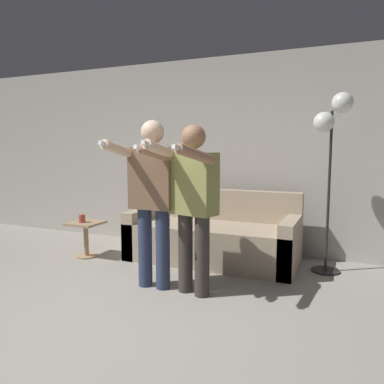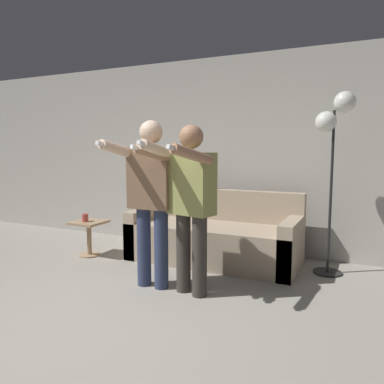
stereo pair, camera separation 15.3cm
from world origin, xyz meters
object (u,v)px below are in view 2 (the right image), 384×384
(person_left, at_px, (151,192))
(floor_lamp, at_px, (334,130))
(side_table, at_px, (89,231))
(person_right, at_px, (190,197))
(cat, at_px, (203,183))
(couch, at_px, (214,238))
(cup, at_px, (85,218))

(person_left, distance_m, floor_lamp, 2.06)
(floor_lamp, xyz_separation_m, side_table, (-2.89, -0.58, -1.26))
(person_right, height_order, floor_lamp, floor_lamp)
(cat, bearing_deg, floor_lamp, -7.85)
(couch, height_order, person_left, person_left)
(side_table, height_order, cup, cup)
(person_right, bearing_deg, couch, 113.52)
(floor_lamp, bearing_deg, couch, -175.76)
(side_table, relative_size, cup, 4.43)
(person_left, relative_size, cup, 16.20)
(floor_lamp, bearing_deg, cup, -167.92)
(couch, bearing_deg, cup, -161.60)
(person_right, height_order, side_table, person_right)
(couch, distance_m, cup, 1.67)
(person_right, xyz_separation_m, floor_lamp, (1.14, 1.20, 0.65))
(cat, xyz_separation_m, cup, (-1.27, -0.85, -0.43))
(cup, bearing_deg, side_table, 61.73)
(couch, xyz_separation_m, cup, (-1.57, -0.52, 0.22))
(cat, height_order, floor_lamp, floor_lamp)
(couch, distance_m, person_left, 1.31)
(couch, distance_m, cat, 0.78)
(person_left, bearing_deg, cat, 92.51)
(cat, bearing_deg, cup, -146.30)
(person_left, height_order, floor_lamp, floor_lamp)
(cat, bearing_deg, person_right, -70.78)
(couch, relative_size, person_left, 1.24)
(couch, bearing_deg, person_left, -102.01)
(person_left, distance_m, person_right, 0.43)
(person_left, distance_m, cat, 1.42)
(couch, height_order, cup, couch)
(person_left, distance_m, cup, 1.53)
(cat, relative_size, side_table, 0.99)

